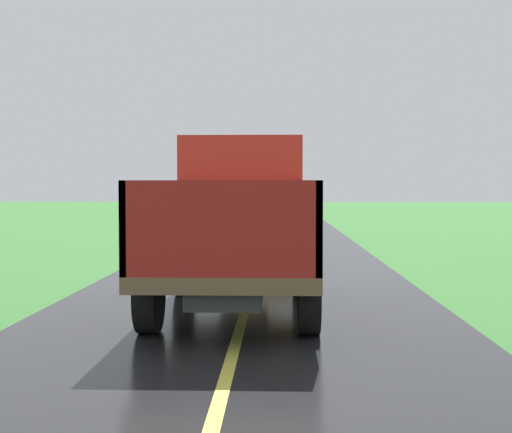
{
  "coord_description": "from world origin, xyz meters",
  "views": [
    {
      "loc": [
        0.53,
        -1.24,
        1.99
      ],
      "look_at": [
        0.05,
        13.45,
        1.4
      ],
      "focal_mm": 49.67,
      "sensor_mm": 36.0,
      "label": 1
    }
  ],
  "objects": [
    {
      "name": "banana_truck_far",
      "position": [
        -0.14,
        25.44,
        1.46
      ],
      "size": [
        2.38,
        5.81,
        2.8
      ],
      "color": "#2D2D30",
      "rests_on": "road_surface"
    },
    {
      "name": "banana_truck_near",
      "position": [
        -0.12,
        10.35,
        1.46
      ],
      "size": [
        2.38,
        5.82,
        2.8
      ],
      "color": "#2D2D30",
      "rests_on": "road_surface"
    }
  ]
}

